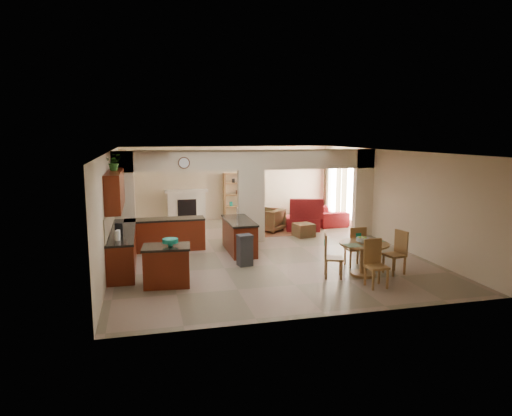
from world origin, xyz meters
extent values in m
plane|color=#856F5C|center=(0.00, 0.00, 0.00)|extent=(10.00, 10.00, 0.00)
plane|color=white|center=(0.00, 0.00, 2.80)|extent=(10.00, 10.00, 0.00)
plane|color=beige|center=(0.00, 5.00, 1.40)|extent=(8.00, 0.00, 8.00)
plane|color=beige|center=(0.00, -5.00, 1.40)|extent=(8.00, 0.00, 8.00)
plane|color=beige|center=(-4.00, 0.00, 1.40)|extent=(0.00, 10.00, 10.00)
plane|color=beige|center=(4.00, 0.00, 1.40)|extent=(0.00, 10.00, 10.00)
cube|color=beige|center=(-3.70, 1.00, 1.40)|extent=(0.60, 0.25, 2.80)
cube|color=beige|center=(0.00, 1.00, 1.10)|extent=(0.80, 0.25, 2.20)
cube|color=beige|center=(3.70, 1.00, 1.40)|extent=(0.60, 0.25, 2.80)
cube|color=beige|center=(0.00, 1.00, 2.50)|extent=(8.00, 0.25, 0.60)
cube|color=#491C08|center=(-3.70, -0.80, 0.43)|extent=(0.60, 3.20, 0.86)
cube|color=black|center=(-3.70, -0.80, 0.89)|extent=(0.62, 3.22, 0.05)
cube|color=tan|center=(-3.98, -0.80, 1.20)|extent=(0.02, 3.20, 0.55)
cube|color=#491C08|center=(-2.60, 0.57, 0.43)|extent=(2.20, 0.60, 0.86)
cube|color=black|center=(-2.60, 0.57, 0.89)|extent=(2.22, 0.62, 0.05)
cube|color=#491C08|center=(-3.82, -0.80, 1.92)|extent=(0.35, 2.40, 0.90)
cube|color=#491C08|center=(-0.60, -0.10, 0.43)|extent=(0.65, 1.80, 0.86)
cube|color=black|center=(-0.60, -0.10, 0.89)|extent=(0.70, 1.85, 0.05)
cube|color=silver|center=(-0.60, -0.95, 0.42)|extent=(0.58, 0.04, 0.70)
cylinder|color=#4F2B1A|center=(-2.00, 0.85, 2.45)|extent=(0.34, 0.03, 0.34)
cube|color=brown|center=(1.20, 2.10, 0.01)|extent=(1.60, 1.30, 0.01)
cube|color=beige|center=(-1.60, 4.84, 0.55)|extent=(1.40, 0.28, 1.10)
cube|color=black|center=(-1.60, 4.70, 0.50)|extent=(0.70, 0.04, 0.70)
cube|color=beige|center=(-1.60, 4.82, 1.15)|extent=(1.60, 0.35, 0.10)
cube|color=olive|center=(0.35, 4.82, 0.90)|extent=(1.00, 0.32, 1.80)
cube|color=white|center=(3.97, 2.30, 1.20)|extent=(0.02, 0.90, 1.90)
cube|color=white|center=(3.97, 4.00, 1.20)|extent=(0.02, 0.90, 1.90)
cube|color=white|center=(3.97, 3.15, 1.05)|extent=(0.02, 0.70, 2.10)
cube|color=#3D1D18|center=(3.93, 1.70, 1.20)|extent=(0.10, 0.28, 2.30)
cube|color=#3D1D18|center=(3.93, 2.90, 1.20)|extent=(0.10, 0.28, 2.30)
cube|color=#3D1D18|center=(3.93, 3.40, 1.20)|extent=(0.10, 0.28, 2.30)
cube|color=#3D1D18|center=(3.93, 4.60, 1.20)|extent=(0.10, 0.28, 2.30)
cylinder|color=white|center=(1.50, 3.00, 2.56)|extent=(1.00, 1.00, 0.10)
cube|color=#491C08|center=(-2.71, -2.55, 0.42)|extent=(1.02, 0.76, 0.83)
cube|color=black|center=(-2.71, -2.55, 0.86)|extent=(1.08, 0.82, 0.05)
cylinder|color=#148D76|center=(-2.63, -2.57, 0.96)|extent=(0.34, 0.34, 0.16)
cube|color=#2D2D30|center=(-0.74, -1.48, 0.36)|extent=(0.39, 0.34, 0.73)
cylinder|color=olive|center=(1.77, -2.93, 0.76)|extent=(1.14, 1.14, 0.04)
cylinder|color=olive|center=(1.77, -2.93, 0.39)|extent=(0.17, 0.17, 0.74)
cylinder|color=olive|center=(1.77, -2.93, 0.03)|extent=(0.58, 0.58, 0.06)
cylinder|color=#82AD25|center=(1.70, -2.95, 0.85)|extent=(0.29, 0.29, 0.15)
imported|color=maroon|center=(3.30, 3.50, 0.38)|extent=(2.65, 1.12, 0.76)
cube|color=maroon|center=(2.13, 2.29, 0.22)|extent=(1.32, 1.18, 0.45)
imported|color=maroon|center=(0.94, 2.31, 0.39)|extent=(1.19, 1.19, 0.78)
cube|color=maroon|center=(1.82, 1.31, 0.21)|extent=(0.67, 0.67, 0.42)
imported|color=#1E4612|center=(-3.82, -0.56, 2.58)|extent=(0.39, 0.34, 0.43)
cube|color=olive|center=(1.89, -2.18, 0.45)|extent=(0.43, 0.43, 0.05)
cube|color=olive|center=(2.07, -2.02, 0.22)|extent=(0.04, 0.04, 0.44)
cube|color=olive|center=(1.73, -2.01, 0.22)|extent=(0.04, 0.04, 0.44)
cube|color=olive|center=(2.06, -2.36, 0.22)|extent=(0.04, 0.04, 0.44)
cube|color=olive|center=(1.72, -2.35, 0.22)|extent=(0.04, 0.04, 0.44)
cube|color=olive|center=(1.88, -2.37, 0.75)|extent=(0.42, 0.06, 0.55)
cube|color=#148D76|center=(1.88, -2.40, 0.82)|extent=(0.14, 0.02, 0.14)
cube|color=olive|center=(2.53, -2.98, 0.45)|extent=(0.49, 0.49, 0.05)
cube|color=olive|center=(2.33, -2.84, 0.22)|extent=(0.04, 0.04, 0.44)
cube|color=olive|center=(2.40, -3.18, 0.22)|extent=(0.04, 0.04, 0.44)
cube|color=olive|center=(2.66, -2.78, 0.22)|extent=(0.04, 0.04, 0.44)
cube|color=olive|center=(2.73, -3.11, 0.22)|extent=(0.04, 0.04, 0.44)
cube|color=olive|center=(2.72, -2.94, 0.75)|extent=(0.12, 0.42, 0.55)
cube|color=#148D76|center=(2.74, -2.93, 0.82)|extent=(0.04, 0.14, 0.14)
cube|color=olive|center=(1.65, -3.75, 0.45)|extent=(0.43, 0.43, 0.05)
cube|color=olive|center=(1.48, -3.93, 0.22)|extent=(0.04, 0.04, 0.44)
cube|color=olive|center=(1.82, -3.92, 0.22)|extent=(0.04, 0.04, 0.44)
cube|color=olive|center=(1.47, -3.59, 0.22)|extent=(0.04, 0.04, 0.44)
cube|color=olive|center=(1.81, -3.58, 0.22)|extent=(0.04, 0.04, 0.44)
cube|color=olive|center=(1.64, -3.56, 0.75)|extent=(0.42, 0.05, 0.55)
cube|color=#148D76|center=(1.64, -3.54, 0.82)|extent=(0.14, 0.01, 0.14)
cube|color=olive|center=(1.02, -2.91, 0.45)|extent=(0.54, 0.54, 0.05)
cube|color=olive|center=(1.13, -3.12, 0.22)|extent=(0.04, 0.04, 0.44)
cube|color=olive|center=(1.24, -2.80, 0.22)|extent=(0.04, 0.04, 0.44)
cube|color=olive|center=(0.81, -3.01, 0.22)|extent=(0.04, 0.04, 0.44)
cube|color=olive|center=(0.92, -2.69, 0.22)|extent=(0.04, 0.04, 0.44)
cube|color=olive|center=(0.84, -2.84, 0.75)|extent=(0.18, 0.41, 0.55)
cube|color=#148D76|center=(0.82, -2.83, 0.82)|extent=(0.06, 0.14, 0.14)
camera|label=1|loc=(-3.12, -12.29, 3.26)|focal=32.00mm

